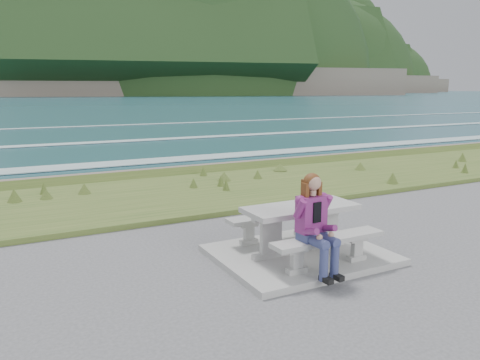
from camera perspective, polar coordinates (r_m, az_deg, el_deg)
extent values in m
cube|color=gray|center=(7.55, 7.30, -9.02)|extent=(2.60, 2.10, 0.10)
cube|color=gray|center=(7.24, 3.76, -9.08)|extent=(0.62, 0.12, 0.08)
cube|color=gray|center=(7.15, 3.79, -6.86)|extent=(0.34, 0.09, 0.51)
cube|color=gray|center=(7.06, 3.82, -4.59)|extent=(0.62, 0.12, 0.08)
cube|color=gray|center=(7.83, 10.60, -7.69)|extent=(0.62, 0.12, 0.08)
cube|color=gray|center=(7.74, 10.68, -5.63)|extent=(0.34, 0.09, 0.51)
cube|color=gray|center=(7.66, 10.76, -3.51)|extent=(0.62, 0.12, 0.08)
cube|color=gray|center=(7.33, 7.45, -3.43)|extent=(1.80, 0.75, 0.08)
cube|color=gray|center=(6.70, 6.91, -10.87)|extent=(0.30, 0.12, 0.08)
cube|color=gray|center=(6.64, 6.94, -9.67)|extent=(0.17, 0.09, 0.22)
cube|color=gray|center=(6.59, 6.97, -8.45)|extent=(0.30, 0.12, 0.08)
cube|color=gray|center=(7.32, 14.00, -9.17)|extent=(0.30, 0.12, 0.08)
cube|color=gray|center=(7.27, 14.06, -8.06)|extent=(0.17, 0.09, 0.22)
cube|color=gray|center=(7.23, 14.11, -6.94)|extent=(0.30, 0.12, 0.08)
cube|color=gray|center=(6.87, 10.74, -7.08)|extent=(1.80, 0.35, 0.07)
cube|color=gray|center=(7.82, 1.08, -7.53)|extent=(0.30, 0.12, 0.08)
cube|color=gray|center=(7.77, 1.09, -6.48)|extent=(0.17, 0.09, 0.22)
cube|color=gray|center=(7.73, 1.09, -5.42)|extent=(0.30, 0.12, 0.08)
cube|color=gray|center=(8.36, 7.64, -6.38)|extent=(0.30, 0.12, 0.08)
cube|color=gray|center=(8.32, 7.67, -5.39)|extent=(0.17, 0.09, 0.22)
cube|color=gray|center=(8.28, 7.69, -4.40)|extent=(0.30, 0.12, 0.08)
cube|color=gray|center=(7.97, 4.52, -4.38)|extent=(1.80, 0.35, 0.07)
cube|color=#33531F|center=(11.85, -6.57, -1.85)|extent=(160.00, 4.50, 0.22)
cube|color=#6A5B4F|center=(14.54, -10.66, 0.44)|extent=(160.00, 0.80, 2.20)
cube|color=silver|center=(20.69, -15.42, -1.54)|extent=(220.00, 3.00, 0.06)
cube|color=silver|center=(28.44, -18.85, 1.62)|extent=(220.00, 2.00, 0.06)
cube|color=silver|center=(40.25, -21.49, 4.06)|extent=(220.00, 1.40, 0.06)
cube|color=silver|center=(58.12, -23.45, 5.84)|extent=(220.00, 1.00, 0.06)
cube|color=#6A5B4F|center=(361.61, -5.78, 11.73)|extent=(296.14, 193.70, 18.00)
ellipsoid|color=#173216|center=(361.66, -5.79, 12.21)|extent=(311.77, 210.10, 233.63)
cube|color=#6A5B4F|center=(535.13, 10.05, 11.39)|extent=(224.66, 148.06, 18.00)
ellipsoid|color=#173216|center=(535.16, 10.06, 11.71)|extent=(236.23, 161.33, 178.66)
cube|color=#6A5B4F|center=(714.72, 15.50, 11.04)|extent=(197.87, 126.05, 18.00)
ellipsoid|color=#173216|center=(714.75, 15.51, 11.28)|extent=(207.79, 137.80, 130.56)
cube|color=navy|center=(6.59, 9.83, -9.07)|extent=(0.41, 0.71, 0.56)
cube|color=#7C246C|center=(6.59, 8.68, -4.10)|extent=(0.41, 0.25, 0.51)
sphere|color=tan|center=(6.48, 8.90, -0.31)|extent=(0.22, 0.22, 0.22)
sphere|color=#562A13|center=(6.49, 8.77, -0.19)|extent=(0.24, 0.24, 0.24)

